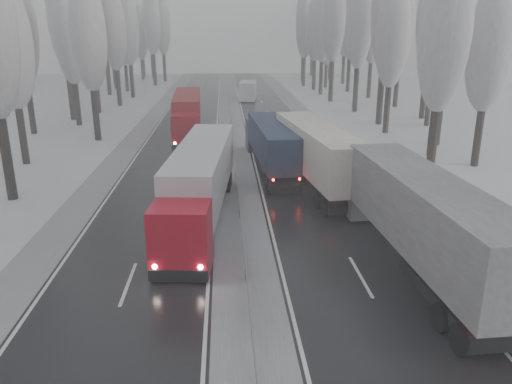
{
  "coord_description": "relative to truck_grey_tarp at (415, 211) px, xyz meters",
  "views": [
    {
      "loc": [
        -0.85,
        -8.2,
        10.69
      ],
      "look_at": [
        0.85,
        18.16,
        2.2
      ],
      "focal_mm": 35.0,
      "sensor_mm": 36.0,
      "label": 1
    }
  ],
  "objects": [
    {
      "name": "carriageway_right",
      "position": [
        -2.78,
        16.71,
        -2.65
      ],
      "size": [
        7.5,
        200.0,
        0.03
      ],
      "primitive_type": "cube",
      "color": "black",
      "rests_on": "ground"
    },
    {
      "name": "carriageway_left",
      "position": [
        -13.28,
        16.71,
        -2.65
      ],
      "size": [
        7.5,
        200.0,
        0.03
      ],
      "primitive_type": "cube",
      "color": "black",
      "rests_on": "ground"
    },
    {
      "name": "median_slush",
      "position": [
        -8.03,
        16.71,
        -2.65
      ],
      "size": [
        3.0,
        200.0,
        0.04
      ],
      "primitive_type": "cube",
      "color": "#A9ACB1",
      "rests_on": "ground"
    },
    {
      "name": "shoulder_right",
      "position": [
        2.17,
        16.71,
        -2.65
      ],
      "size": [
        2.4,
        200.0,
        0.04
      ],
      "primitive_type": "cube",
      "color": "#A9ACB1",
      "rests_on": "ground"
    },
    {
      "name": "shoulder_left",
      "position": [
        -18.23,
        16.71,
        -2.65
      ],
      "size": [
        2.4,
        200.0,
        0.04
      ],
      "primitive_type": "cube",
      "color": "#A9ACB1",
      "rests_on": "ground"
    },
    {
      "name": "median_guardrail",
      "position": [
        -8.03,
        16.69,
        -2.07
      ],
      "size": [
        0.12,
        200.0,
        0.76
      ],
      "color": "slate",
      "rests_on": "ground"
    },
    {
      "name": "tree_18",
      "position": [
        6.48,
        13.74,
        8.03
      ],
      "size": [
        3.6,
        3.6,
        16.58
      ],
      "color": "black",
      "rests_on": "ground"
    },
    {
      "name": "tree_19",
      "position": [
        11.99,
        17.74,
        6.75
      ],
      "size": [
        3.6,
        3.6,
        14.57
      ],
      "color": "black",
      "rests_on": "ground"
    },
    {
      "name": "tree_20",
      "position": [
        9.86,
        21.87,
        7.48
      ],
      "size": [
        3.6,
        3.6,
        15.71
      ],
      "color": "black",
      "rests_on": "ground"
    },
    {
      "name": "tree_21",
      "position": [
        12.09,
        25.87,
        9.33
      ],
      "size": [
        3.6,
        3.6,
        18.62
      ],
      "color": "black",
      "rests_on": "ground"
    },
    {
      "name": "tree_22",
      "position": [
        8.99,
        32.31,
        7.58
      ],
      "size": [
        3.6,
        3.6,
        15.86
      ],
      "color": "black",
      "rests_on": "ground"
    },
    {
      "name": "tree_23",
      "position": [
        15.28,
        36.31,
        6.1
      ],
      "size": [
        3.6,
        3.6,
        13.55
      ],
      "color": "black",
      "rests_on": "ground"
    },
    {
      "name": "tree_24",
      "position": [
        9.87,
        37.73,
        10.52
      ],
      "size": [
        3.6,
        3.6,
        20.49
      ],
      "color": "black",
      "rests_on": "ground"
    },
    {
      "name": "tree_25",
      "position": [
        16.78,
        41.73,
        9.85
      ],
      "size": [
        3.6,
        3.6,
        19.44
      ],
      "color": "black",
      "rests_on": "ground"
    },
    {
      "name": "tree_26",
      "position": [
        9.53,
        47.98,
        9.44
      ],
      "size": [
        3.6,
        3.6,
        18.78
      ],
      "color": "black",
      "rests_on": "ground"
    },
    {
      "name": "tree_27",
      "position": [
        16.68,
        51.98,
        8.69
      ],
      "size": [
        3.6,
        3.6,
        17.62
      ],
      "color": "black",
      "rests_on": "ground"
    },
    {
      "name": "tree_28",
      "position": [
        8.31,
        58.66,
        9.97
      ],
      "size": [
        3.6,
        3.6,
        19.62
      ],
      "color": "black",
      "rests_on": "ground"
    },
    {
      "name": "tree_29",
      "position": [
        15.68,
        62.66,
        9.01
      ],
      "size": [
        3.6,
        3.6,
        18.11
      ],
      "color": "black",
      "rests_on": "ground"
    },
    {
      "name": "tree_30",
      "position": [
        8.53,
        68.41,
        8.85
      ],
      "size": [
        3.6,
        3.6,
        17.86
      ],
      "color": "black",
      "rests_on": "ground"
    },
    {
      "name": "tree_31",
      "position": [
        14.45,
        72.41,
        9.31
      ],
      "size": [
        3.6,
        3.6,
        18.58
      ],
      "color": "black",
      "rests_on": "ground"
    },
    {
      "name": "tree_32",
      "position": [
        8.6,
        75.92,
        8.51
      ],
      "size": [
        3.6,
        3.6,
        17.33
      ],
      "color": "black",
      "rests_on": "ground"
    },
    {
      "name": "tree_33",
      "position": [
        11.74,
        79.92,
        6.59
      ],
      "size": [
        3.6,
        3.6,
        14.33
      ],
      "color": "black",
      "rests_on": "ground"
    },
    {
      "name": "tree_34",
      "position": [
        7.7,
        83.02,
        8.7
      ],
      "size": [
        3.6,
        3.6,
        17.63
      ],
      "color": "black",
      "rests_on": "ground"
    },
    {
      "name": "tree_35",
      "position": [
        16.91,
        87.02,
        9.1
      ],
      "size": [
        3.6,
        3.6,
        18.25
      ],
      "color": "black",
      "rests_on": "ground"
    },
    {
      "name": "tree_36",
      "position": [
        9.0,
        92.87,
        10.35
      ],
      "size": [
        3.6,
        3.6,
        20.23
      ],
      "color": "black",
      "rests_on": "ground"
    },
    {
      "name": "tree_37",
      "position": [
        15.99,
        96.87,
        7.9
      ],
      "size": [
        3.6,
        3.6,
        16.37
      ],
      "color": "black",
      "rests_on": "ground"
    },
    {
      "name": "tree_38",
      "position": [
        10.7,
        103.43,
        8.92
      ],
      "size": [
        3.6,
        3.6,
        17.97
      ],
      "color": "black",
      "rests_on": "ground"
    },
    {
      "name": "tree_39",
      "position": [
        13.52,
        107.43,
        7.78
      ],
      "size": [
        3.6,
        3.6,
        16.19
      ],
      "color": "black",
      "rests_on": "ground"
    },
    {
      "name": "tree_60",
      "position": [
        -25.78,
        20.91,
        6.92
      ],
      "size": [
        3.6,
        3.6,
        14.84
      ],
      "color": "black",
      "rests_on": "ground"
    },
    {
      "name": "tree_62",
      "position": [
        -21.98,
        30.43,
        7.69
      ],
      "size": [
        3.6,
        3.6,
        16.04
      ],
      "color": "black",
      "rests_on": "ground"
    },
    {
      "name": "tree_63",
      "position": [
        -29.88,
        34.43,
        8.23
      ],
      "size": [
        3.6,
        3.6,
        16.88
      ],
      "color": "black",
      "rests_on": "ground"
    },
    {
      "name": "tree_64",
      "position": [
        -26.29,
        39.42,
        7.29
      ],
      "size": [
        3.6,
        3.6,
        15.42
      ],
      "color": "black",
      "rests_on": "ground"
    },
    {
      "name": "tree_65",
      "position": [
        -28.08,
        43.42,
        9.88
      ],
      "size": [
        3.6,
        3.6,
        19.48
      ],
      "color": "black",
      "rests_on": "ground"
    },
    {
      "name": "tree_66",
      "position": [
        -26.19,
        49.05,
        7.17
      ],
      "size": [
        3.6,
        3.6,
        15.23
      ],
      "color": "black",
      "rests_on": "ground"
    },
    {
      "name": "tree_67",
      "position": [
        -27.58,
        53.05,
        8.36
      ],
      "size": [
        3.6,
        3.6,
        17.09
      ],
      "color": "black",
      "rests_on": "ground"
    },
    {
      "name": "tree_68",
      "position": [
        -24.61,
        55.82,
        8.08
      ],
      "size": [
        3.6,
        3.6,
        16.65
      ],
      "color": "black",
      "rests_on": "ground"
    },
    {
      "name": "tree_69",
      "position": [
        -29.45,
        59.82,
        9.79
      ],
      "size": [
        3.6,
        3.6,
        19.35
      ],
      "color": "black",
      "rests_on": "ground"
    },
    {
      "name": "tree_70",
      "position": [
        -24.36,
        65.9,
        8.36
      ],
      "size": [
        3.6,
        3.6,
        17.09
      ],
      "color": "black",
      "rests_on": "ground"
    },
    {
      "name": "tree_71",
      "position": [
        -29.12,
        69.9,
        9.96
      ],
      "size": [
        3.6,
        3.6,
        19.61
      ],
      "color": "black",
      "rests_on": "ground"
    },
    {
      "name": "tree_72",
      "position": [
        -26.96,
        75.24,
        7.09
      ],
      "size": [
        3.6,
        3.6,
        15.11
      ],
      "color": "black",
      "rests_on": "ground"
    },
    {
      "name": "tree_73",
      "position": [
        -29.85,
        79.24,
        8.44
      ],
      "size": [
        3.6,
        3.6,
        17.22
      ],
      "color": "black",
      "rests_on": "ground"
    },
    {
      "name": "tree_74",
      "position": [
        -23.1,
        86.04,
        10.01
      ],
      "size": [
        3.6,
        3.6,
        19.68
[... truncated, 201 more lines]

